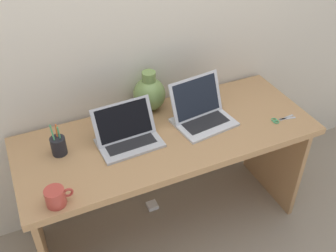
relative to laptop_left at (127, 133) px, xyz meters
The scene contains 10 objects.
ground_plane 0.84m from the laptop_left, ahead, with size 6.00×6.00×0.00m, color gray.
back_wall 0.56m from the laptop_left, 55.91° to the left, with size 4.40×0.04×2.40m, color beige.
desk 0.31m from the laptop_left, ahead, with size 1.64×0.64×0.76m.
laptop_left is the anchor object (origin of this frame).
laptop_right 0.44m from the laptop_left, ahead, with size 0.35×0.29×0.24m.
green_vase 0.32m from the laptop_left, 45.83° to the left, with size 0.19×0.19×0.24m.
coffee_mug 0.52m from the laptop_left, 146.32° to the right, with size 0.13×0.09×0.09m.
pen_cup 0.35m from the laptop_left, behind, with size 0.08×0.08×0.18m.
scissors 0.87m from the laptop_left, 12.29° to the right, with size 0.15×0.05×0.01m.
power_brick 0.83m from the laptop_left, 36.72° to the left, with size 0.07×0.07×0.03m, color white.
Camera 1 is at (-0.69, -1.54, 2.10)m, focal length 42.24 mm.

